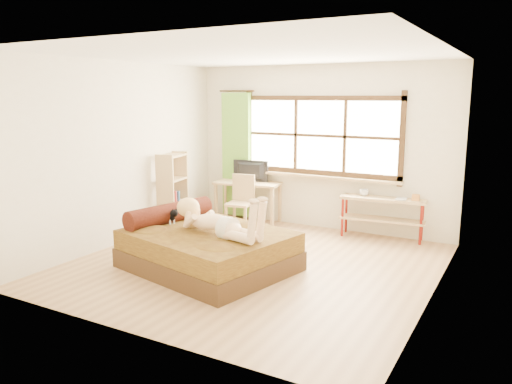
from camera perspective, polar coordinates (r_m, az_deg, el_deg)
The scene contains 18 objects.
floor at distance 6.66m, azimuth -0.27°, elevation -8.31°, with size 4.50×4.50×0.00m, color #9E754C.
ceiling at distance 6.31m, azimuth -0.29°, elevation 15.52°, with size 4.50×4.50×0.00m, color white.
wall_back at distance 8.37m, azimuth 7.33°, elevation 5.05°, with size 4.50×4.50×0.00m, color silver.
wall_front at distance 4.55m, azimuth -14.33°, elevation -0.13°, with size 4.50×4.50×0.00m, color silver.
wall_left at distance 7.70m, azimuth -15.08°, elevation 4.25°, with size 4.50×4.50×0.00m, color silver.
wall_right at distance 5.61m, azimuth 20.19°, elevation 1.58°, with size 4.50×4.50×0.00m, color silver.
window at distance 8.32m, azimuth 7.28°, elevation 6.12°, with size 2.80×0.16×1.46m.
curtain at distance 8.97m, azimuth -2.24°, elevation 4.24°, with size 0.55×0.10×2.20m, color #599428.
bed at distance 6.51m, azimuth -5.75°, elevation -6.35°, with size 2.27×1.97×0.75m.
woman at distance 6.22m, azimuth -4.66°, elevation -2.18°, with size 1.38×0.39×0.59m, color beige, non-canonical shape.
kitten at distance 6.88m, azimuth -9.99°, elevation -2.54°, with size 0.30×0.12×0.24m, color black, non-canonical shape.
desk at distance 8.73m, azimuth -0.94°, elevation 0.54°, with size 1.21×0.68×0.71m.
monitor at distance 8.73m, azimuth -0.78°, elevation 2.40°, with size 0.64×0.08×0.37m, color black.
chair at distance 8.40m, azimuth -1.67°, elevation -0.73°, with size 0.45×0.45×0.90m.
pipe_shelf at distance 7.99m, azimuth 14.34°, elevation -1.85°, with size 1.32×0.45×0.73m.
cup at distance 8.02m, azimuth 12.25°, elevation -0.06°, with size 0.13×0.13×0.11m, color gray.
book at distance 7.90m, azimuth 15.70°, elevation -0.71°, with size 0.16×0.22×0.02m, color gray.
bookshelf at distance 8.40m, azimuth -9.50°, elevation 0.13°, with size 0.41×0.60×1.27m.
Camera 1 is at (3.09, -5.48, 2.20)m, focal length 35.00 mm.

